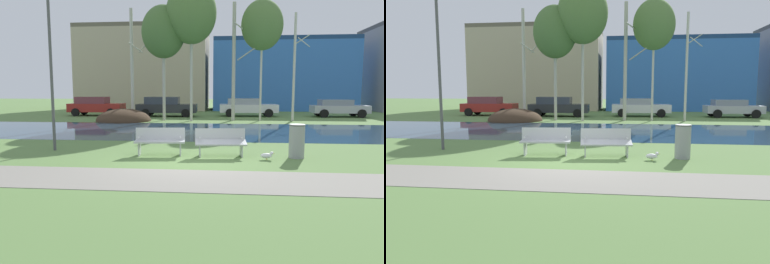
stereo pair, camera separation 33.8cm
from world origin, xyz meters
TOP-DOWN VIEW (x-y plane):
  - ground_plane at (0.00, 10.00)m, footprint 120.00×120.00m
  - paved_path_strip at (0.00, -1.82)m, footprint 60.00×2.03m
  - river_band at (0.00, 8.10)m, footprint 80.00×7.74m
  - soil_mound at (-5.76, 13.23)m, footprint 3.70×3.53m
  - bench_left at (-0.98, 1.23)m, footprint 1.65×0.72m
  - bench_right at (0.96, 1.23)m, footprint 1.65×0.72m
  - trash_bin at (3.30, 1.19)m, footprint 0.49×0.49m
  - seagull at (2.36, 0.79)m, footprint 0.43×0.16m
  - streetlamp at (-4.80, 1.78)m, footprint 0.32×0.32m
  - birch_far_left at (-5.42, 14.46)m, footprint 1.29×2.00m
  - birch_left at (-3.14, 14.11)m, footprint 2.94×2.94m
  - birch_center_left at (-1.23, 13.84)m, footprint 3.33×3.33m
  - birch_center at (1.64, 14.52)m, footprint 1.63×2.36m
  - birch_center_right at (3.45, 14.61)m, footprint 2.78×2.78m
  - birch_right at (5.66, 14.57)m, footprint 1.06×1.90m
  - parked_van_nearest_red at (-9.47, 17.89)m, footprint 4.38×2.06m
  - parked_sedan_second_dark at (-3.64, 17.66)m, footprint 4.72×2.08m
  - parked_hatch_third_white at (2.79, 18.41)m, footprint 4.56×2.10m
  - parked_wagon_fourth_silver at (9.77, 18.32)m, footprint 4.19×1.98m
  - building_beige_block at (-7.59, 28.47)m, footprint 13.30×8.41m
  - building_blue_store at (6.83, 28.50)m, footprint 14.02×7.23m

SIDE VIEW (x-z plane):
  - ground_plane at x=0.00m, z-range 0.00..0.00m
  - soil_mound at x=-5.76m, z-range -0.84..0.84m
  - river_band at x=0.00m, z-range 0.00..0.01m
  - paved_path_strip at x=0.00m, z-range 0.00..0.01m
  - seagull at x=2.36m, z-range 0.00..0.26m
  - bench_left at x=-0.98m, z-range 0.04..0.91m
  - bench_right at x=0.96m, z-range 0.04..0.91m
  - trash_bin at x=3.30m, z-range 0.02..1.06m
  - parked_wagon_fourth_silver at x=9.77m, z-range 0.05..1.40m
  - parked_hatch_third_white at x=2.79m, z-range 0.05..1.47m
  - parked_van_nearest_red at x=-9.47m, z-range 0.04..1.57m
  - parked_sedan_second_dark at x=-3.64m, z-range 0.04..1.58m
  - building_blue_store at x=6.83m, z-range 0.00..7.25m
  - streetlamp at x=-4.80m, z-range 0.90..6.37m
  - birch_right at x=5.66m, z-range 0.08..7.23m
  - birch_far_left at x=-5.42m, z-range 0.05..7.69m
  - birch_center at x=1.64m, z-range 0.06..7.96m
  - building_beige_block at x=-7.59m, z-range 0.00..8.65m
  - birch_left at x=-3.14m, z-range 2.08..9.82m
  - birch_center_right at x=3.45m, z-range 2.28..10.47m
  - birch_center_left at x=-1.23m, z-range 2.53..11.62m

